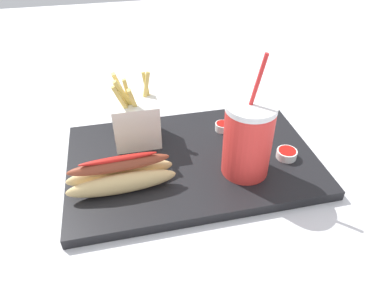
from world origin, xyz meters
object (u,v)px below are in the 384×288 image
(soda_cup, at_px, (248,139))
(ketchup_cup_2, at_px, (222,126))
(hot_dog_1, at_px, (121,175))
(ketchup_cup_1, at_px, (287,154))
(fries_basket, at_px, (136,119))

(soda_cup, height_order, ketchup_cup_2, soda_cup)
(soda_cup, height_order, hot_dog_1, soda_cup)
(soda_cup, relative_size, hot_dog_1, 1.21)
(ketchup_cup_1, bearing_deg, fries_basket, 155.98)
(hot_dog_1, relative_size, ketchup_cup_2, 6.12)
(soda_cup, height_order, ketchup_cup_1, soda_cup)
(hot_dog_1, distance_m, ketchup_cup_1, 0.32)
(soda_cup, relative_size, ketchup_cup_1, 5.80)
(ketchup_cup_1, height_order, ketchup_cup_2, same)
(hot_dog_1, bearing_deg, fries_basket, 73.32)
(ketchup_cup_1, bearing_deg, ketchup_cup_2, 128.85)
(fries_basket, relative_size, hot_dog_1, 0.80)
(hot_dog_1, bearing_deg, ketchup_cup_1, 2.13)
(ketchup_cup_1, relative_size, ketchup_cup_2, 1.27)
(ketchup_cup_1, bearing_deg, hot_dog_1, -177.87)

